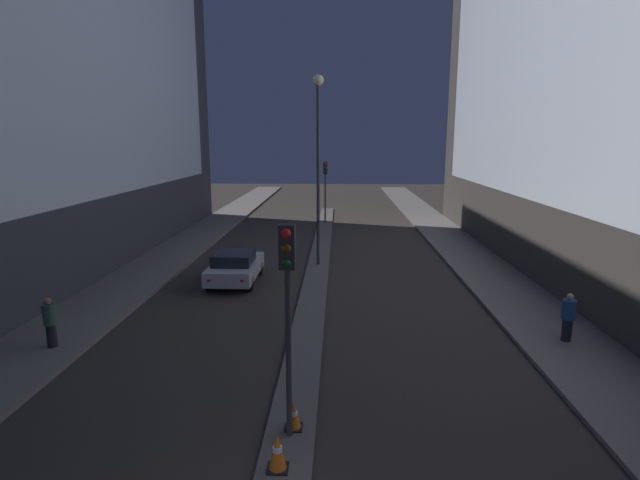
{
  "coord_description": "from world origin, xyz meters",
  "views": [
    {
      "loc": [
        1.01,
        -5.65,
        6.28
      ],
      "look_at": [
        -0.07,
        22.91,
        0.5
      ],
      "focal_mm": 28.0,
      "sensor_mm": 36.0,
      "label": 1
    }
  ],
  "objects_px": {
    "traffic_light_near": "(287,284)",
    "pedestrian_on_right_sidewalk": "(568,316)",
    "traffic_cone_far": "(294,415)",
    "street_lamp": "(318,139)",
    "car_left_lane": "(235,267)",
    "traffic_light_mid": "(325,178)",
    "traffic_cone_near": "(277,452)",
    "pedestrian_on_left_sidewalk": "(50,321)"
  },
  "relations": [
    {
      "from": "traffic_cone_near",
      "to": "pedestrian_on_left_sidewalk",
      "type": "height_order",
      "value": "pedestrian_on_left_sidewalk"
    },
    {
      "from": "traffic_light_mid",
      "to": "traffic_cone_near",
      "type": "xyz_separation_m",
      "value": [
        -0.12,
        -28.85,
        -2.97
      ]
    },
    {
      "from": "street_lamp",
      "to": "car_left_lane",
      "type": "relative_size",
      "value": 2.23
    },
    {
      "from": "traffic_light_mid",
      "to": "traffic_cone_near",
      "type": "distance_m",
      "value": 29.0
    },
    {
      "from": "traffic_light_mid",
      "to": "car_left_lane",
      "type": "distance_m",
      "value": 16.62
    },
    {
      "from": "pedestrian_on_right_sidewalk",
      "to": "traffic_light_near",
      "type": "bearing_deg",
      "value": -146.56
    },
    {
      "from": "street_lamp",
      "to": "car_left_lane",
      "type": "height_order",
      "value": "street_lamp"
    },
    {
      "from": "traffic_cone_near",
      "to": "traffic_cone_far",
      "type": "bearing_deg",
      "value": 82.54
    },
    {
      "from": "traffic_light_near",
      "to": "traffic_cone_near",
      "type": "relative_size",
      "value": 6.12
    },
    {
      "from": "traffic_light_mid",
      "to": "pedestrian_on_right_sidewalk",
      "type": "relative_size",
      "value": 2.99
    },
    {
      "from": "traffic_cone_far",
      "to": "pedestrian_on_right_sidewalk",
      "type": "xyz_separation_m",
      "value": [
        8.06,
        5.07,
        0.51
      ]
    },
    {
      "from": "traffic_cone_far",
      "to": "car_left_lane",
      "type": "height_order",
      "value": "car_left_lane"
    },
    {
      "from": "traffic_light_near",
      "to": "traffic_light_mid",
      "type": "distance_m",
      "value": 27.76
    },
    {
      "from": "traffic_light_near",
      "to": "pedestrian_on_right_sidewalk",
      "type": "relative_size",
      "value": 2.99
    },
    {
      "from": "street_lamp",
      "to": "pedestrian_on_left_sidewalk",
      "type": "distance_m",
      "value": 14.06
    },
    {
      "from": "pedestrian_on_left_sidewalk",
      "to": "traffic_light_mid",
      "type": "bearing_deg",
      "value": 72.03
    },
    {
      "from": "traffic_cone_near",
      "to": "pedestrian_on_left_sidewalk",
      "type": "relative_size",
      "value": 0.48
    },
    {
      "from": "traffic_light_near",
      "to": "traffic_light_mid",
      "type": "xyz_separation_m",
      "value": [
        0.0,
        27.76,
        0.0
      ]
    },
    {
      "from": "traffic_light_near",
      "to": "car_left_lane",
      "type": "bearing_deg",
      "value": 106.84
    },
    {
      "from": "traffic_cone_far",
      "to": "pedestrian_on_right_sidewalk",
      "type": "relative_size",
      "value": 0.4
    },
    {
      "from": "traffic_light_near",
      "to": "car_left_lane",
      "type": "xyz_separation_m",
      "value": [
        -3.56,
        11.75,
        -2.71
      ]
    },
    {
      "from": "traffic_light_near",
      "to": "street_lamp",
      "type": "xyz_separation_m",
      "value": [
        0.0,
        14.84,
        2.84
      ]
    },
    {
      "from": "traffic_light_near",
      "to": "car_left_lane",
      "type": "height_order",
      "value": "traffic_light_near"
    },
    {
      "from": "traffic_light_near",
      "to": "traffic_light_mid",
      "type": "bearing_deg",
      "value": 90.0
    },
    {
      "from": "traffic_cone_near",
      "to": "street_lamp",
      "type": "bearing_deg",
      "value": 89.58
    },
    {
      "from": "car_left_lane",
      "to": "pedestrian_on_right_sidewalk",
      "type": "xyz_separation_m",
      "value": [
        11.68,
        -6.39,
        0.18
      ]
    },
    {
      "from": "traffic_light_mid",
      "to": "pedestrian_on_left_sidewalk",
      "type": "relative_size",
      "value": 2.96
    },
    {
      "from": "pedestrian_on_left_sidewalk",
      "to": "street_lamp",
      "type": "bearing_deg",
      "value": 54.18
    },
    {
      "from": "traffic_cone_near",
      "to": "traffic_cone_far",
      "type": "relative_size",
      "value": 1.22
    },
    {
      "from": "traffic_light_mid",
      "to": "pedestrian_on_left_sidewalk",
      "type": "distance_m",
      "value": 24.79
    },
    {
      "from": "traffic_cone_far",
      "to": "traffic_light_mid",
      "type": "bearing_deg",
      "value": 90.13
    },
    {
      "from": "street_lamp",
      "to": "traffic_cone_far",
      "type": "bearing_deg",
      "value": -89.75
    },
    {
      "from": "traffic_cone_far",
      "to": "pedestrian_on_right_sidewalk",
      "type": "bearing_deg",
      "value": 32.18
    },
    {
      "from": "traffic_cone_far",
      "to": "pedestrian_on_left_sidewalk",
      "type": "xyz_separation_m",
      "value": [
        -7.67,
        4.01,
        0.53
      ]
    },
    {
      "from": "traffic_cone_far",
      "to": "pedestrian_on_left_sidewalk",
      "type": "relative_size",
      "value": 0.4
    },
    {
      "from": "street_lamp",
      "to": "traffic_cone_near",
      "type": "height_order",
      "value": "street_lamp"
    },
    {
      "from": "traffic_cone_far",
      "to": "car_left_lane",
      "type": "xyz_separation_m",
      "value": [
        -3.62,
        11.46,
        0.33
      ]
    },
    {
      "from": "street_lamp",
      "to": "traffic_cone_near",
      "type": "relative_size",
      "value": 12.32
    },
    {
      "from": "traffic_cone_far",
      "to": "car_left_lane",
      "type": "relative_size",
      "value": 0.15
    },
    {
      "from": "traffic_light_mid",
      "to": "pedestrian_on_right_sidewalk",
      "type": "xyz_separation_m",
      "value": [
        8.12,
        -22.39,
        -2.53
      ]
    },
    {
      "from": "traffic_light_mid",
      "to": "car_left_lane",
      "type": "relative_size",
      "value": 1.1
    },
    {
      "from": "car_left_lane",
      "to": "traffic_light_mid",
      "type": "bearing_deg",
      "value": 77.47
    }
  ]
}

